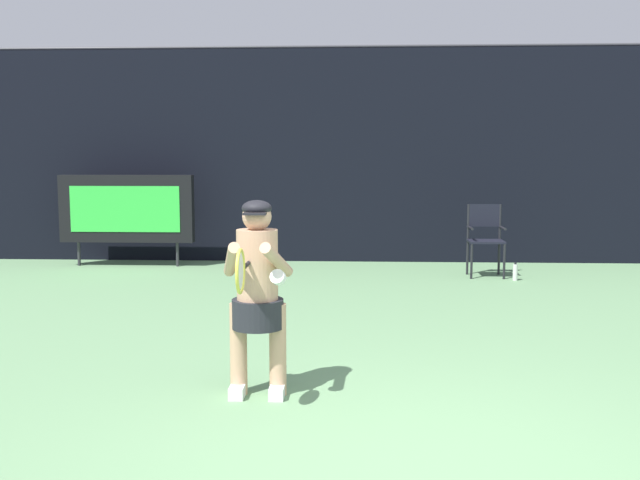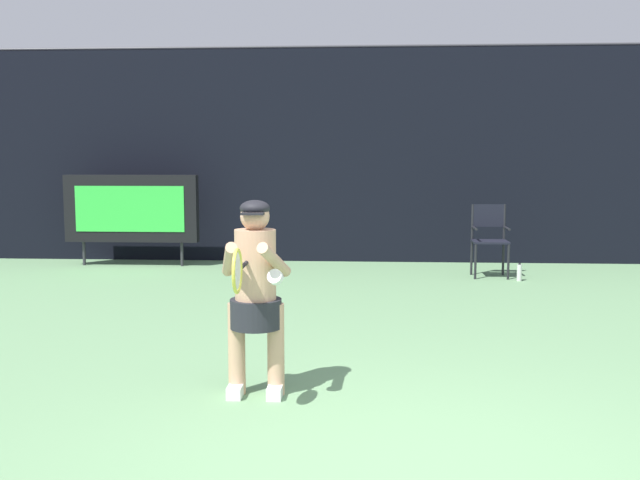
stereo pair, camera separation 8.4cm
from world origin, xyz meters
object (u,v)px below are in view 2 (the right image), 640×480
at_px(tennis_player, 256,290).
at_px(tennis_racket, 238,271).
at_px(scoreboard, 131,209).
at_px(water_bottle, 519,273).
at_px(umpire_chair, 489,236).

height_order(tennis_player, tennis_racket, tennis_player).
height_order(scoreboard, water_bottle, scoreboard).
height_order(scoreboard, tennis_player, scoreboard).
height_order(water_bottle, tennis_player, tennis_player).
bearing_deg(water_bottle, tennis_racket, -118.12).
height_order(water_bottle, tennis_racket, tennis_racket).
xyz_separation_m(scoreboard, water_bottle, (6.08, -1.13, -0.82)).
bearing_deg(tennis_racket, scoreboard, 94.89).
bearing_deg(tennis_racket, water_bottle, 43.56).
bearing_deg(water_bottle, tennis_player, -119.99).
height_order(umpire_chair, water_bottle, umpire_chair).
bearing_deg(scoreboard, water_bottle, -10.50).
relative_size(scoreboard, tennis_player, 1.48).
bearing_deg(water_bottle, umpire_chair, 133.83).
bearing_deg(umpire_chair, scoreboard, 172.66).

